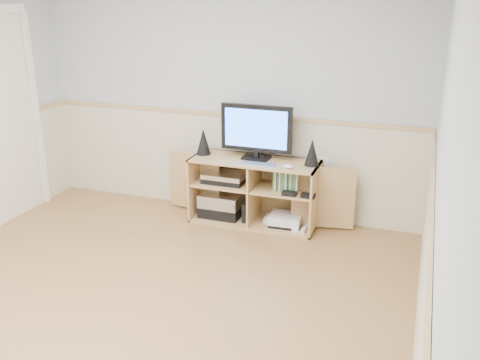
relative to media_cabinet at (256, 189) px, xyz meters
name	(u,v)px	position (x,y,z in m)	size (l,w,h in m)	color
room	(103,150)	(-0.44, -1.92, 0.88)	(4.04, 4.54, 2.54)	#AA834B
media_cabinet	(256,189)	(0.00, 0.00, 0.00)	(1.94, 0.47, 0.65)	tan
monitor	(256,130)	(0.00, -0.01, 0.61)	(0.70, 0.18, 0.53)	black
speaker_left	(203,141)	(-0.54, -0.04, 0.45)	(0.14, 0.14, 0.26)	black
speaker_right	(312,152)	(0.55, -0.04, 0.44)	(0.14, 0.14, 0.25)	black
keyboard	(259,164)	(0.09, -0.20, 0.32)	(0.31, 0.13, 0.01)	silver
mouse	(288,166)	(0.37, -0.20, 0.34)	(0.10, 0.06, 0.04)	white
av_components	(223,198)	(-0.33, -0.06, -0.11)	(0.51, 0.31, 0.47)	black
game_consoles	(285,220)	(0.32, -0.07, -0.26)	(0.45, 0.30, 0.11)	white
game_cases	(287,181)	(0.33, -0.08, 0.15)	(0.24, 0.14, 0.19)	#3F8C3F
wall_outlet	(323,164)	(0.62, 0.19, 0.27)	(0.12, 0.03, 0.12)	white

